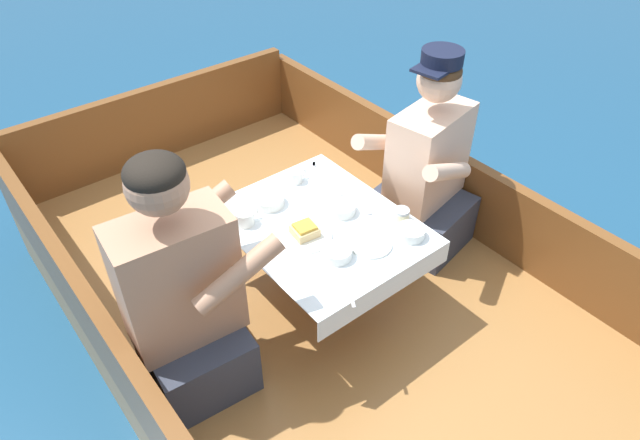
% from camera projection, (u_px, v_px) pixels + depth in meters
% --- Properties ---
extents(ground_plane, '(60.00, 60.00, 0.00)m').
position_uv_depth(ground_plane, '(323.00, 344.00, 2.80)').
color(ground_plane, navy).
extents(boat_deck, '(1.85, 3.18, 0.33)m').
position_uv_depth(boat_deck, '(323.00, 322.00, 2.70)').
color(boat_deck, '#9E6B38').
rests_on(boat_deck, ground_plane).
extents(gunwale_port, '(0.06, 3.18, 0.39)m').
position_uv_depth(gunwale_port, '(129.00, 376.00, 2.04)').
color(gunwale_port, brown).
rests_on(gunwale_port, boat_deck).
extents(gunwale_starboard, '(0.06, 3.18, 0.39)m').
position_uv_depth(gunwale_starboard, '(460.00, 191.00, 2.90)').
color(gunwale_starboard, brown).
rests_on(gunwale_starboard, boat_deck).
extents(bow_coaming, '(1.73, 0.06, 0.45)m').
position_uv_depth(bow_coaming, '(159.00, 121.00, 3.39)').
color(bow_coaming, brown).
rests_on(bow_coaming, boat_deck).
extents(cockpit_table, '(0.67, 0.82, 0.42)m').
position_uv_depth(cockpit_table, '(320.00, 232.00, 2.37)').
color(cockpit_table, '#B2B2B7').
rests_on(cockpit_table, boat_deck).
extents(person_port, '(0.55, 0.48, 1.02)m').
position_uv_depth(person_port, '(184.00, 300.00, 2.03)').
color(person_port, '#333847').
rests_on(person_port, boat_deck).
extents(person_starboard, '(0.58, 0.52, 1.00)m').
position_uv_depth(person_starboard, '(425.00, 175.00, 2.67)').
color(person_starboard, '#333847').
rests_on(person_starboard, boat_deck).
extents(plate_sandwich, '(0.22, 0.22, 0.01)m').
position_uv_depth(plate_sandwich, '(304.00, 235.00, 2.28)').
color(plate_sandwich, silver).
rests_on(plate_sandwich, cockpit_table).
extents(plate_bread, '(0.17, 0.17, 0.01)m').
position_uv_depth(plate_bread, '(371.00, 244.00, 2.23)').
color(plate_bread, silver).
rests_on(plate_bread, cockpit_table).
extents(sandwich, '(0.11, 0.10, 0.05)m').
position_uv_depth(sandwich, '(304.00, 230.00, 2.26)').
color(sandwich, '#E0BC7F').
rests_on(sandwich, plate_sandwich).
extents(bowl_port_near, '(0.12, 0.12, 0.04)m').
position_uv_depth(bowl_port_near, '(341.00, 208.00, 2.38)').
color(bowl_port_near, silver).
rests_on(bowl_port_near, cockpit_table).
extents(bowl_starboard_near, '(0.12, 0.12, 0.04)m').
position_uv_depth(bowl_starboard_near, '(337.00, 252.00, 2.17)').
color(bowl_starboard_near, silver).
rests_on(bowl_starboard_near, cockpit_table).
extents(bowl_center_far, '(0.11, 0.11, 0.04)m').
position_uv_depth(bowl_center_far, '(411.00, 232.00, 2.26)').
color(bowl_center_far, silver).
rests_on(bowl_center_far, cockpit_table).
extents(bowl_port_far, '(0.14, 0.14, 0.04)m').
position_uv_depth(bowl_port_far, '(268.00, 200.00, 2.43)').
color(bowl_port_far, silver).
rests_on(bowl_port_far, cockpit_table).
extents(coffee_cup_port, '(0.09, 0.06, 0.06)m').
position_uv_depth(coffee_cup_port, '(296.00, 176.00, 2.55)').
color(coffee_cup_port, silver).
rests_on(coffee_cup_port, cockpit_table).
extents(coffee_cup_starboard, '(0.11, 0.08, 0.06)m').
position_uv_depth(coffee_cup_starboard, '(245.00, 217.00, 2.32)').
color(coffee_cup_starboard, silver).
rests_on(coffee_cup_starboard, cockpit_table).
extents(tin_can, '(0.07, 0.07, 0.05)m').
position_uv_depth(tin_can, '(401.00, 215.00, 2.34)').
color(tin_can, silver).
rests_on(tin_can, cockpit_table).
extents(utensil_fork_starboard, '(0.08, 0.17, 0.00)m').
position_uv_depth(utensil_fork_starboard, '(231.00, 199.00, 2.46)').
color(utensil_fork_starboard, silver).
rests_on(utensil_fork_starboard, cockpit_table).
extents(utensil_knife_port, '(0.10, 0.15, 0.00)m').
position_uv_depth(utensil_knife_port, '(350.00, 290.00, 2.05)').
color(utensil_knife_port, silver).
rests_on(utensil_knife_port, cockpit_table).
extents(utensil_spoon_starboard, '(0.13, 0.13, 0.01)m').
position_uv_depth(utensil_spoon_starboard, '(351.00, 194.00, 2.49)').
color(utensil_spoon_starboard, silver).
rests_on(utensil_spoon_starboard, cockpit_table).
extents(utensil_fork_port, '(0.12, 0.15, 0.00)m').
position_uv_depth(utensil_fork_port, '(314.00, 170.00, 2.64)').
color(utensil_fork_port, silver).
rests_on(utensil_fork_port, cockpit_table).
extents(utensil_spoon_port, '(0.13, 0.13, 0.01)m').
position_uv_depth(utensil_spoon_port, '(380.00, 213.00, 2.39)').
color(utensil_spoon_port, silver).
rests_on(utensil_spoon_port, cockpit_table).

